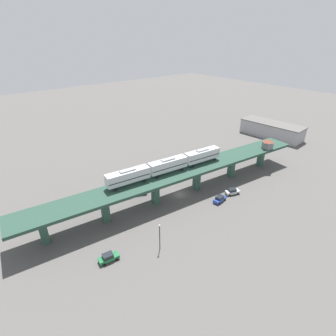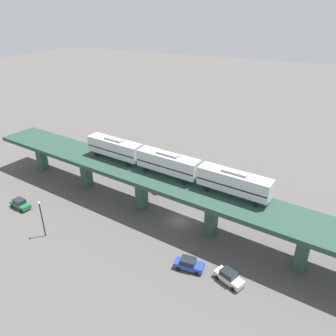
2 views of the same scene
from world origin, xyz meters
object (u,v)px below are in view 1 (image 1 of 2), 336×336
delivery_truck (134,188)px  street_lamp (160,235)px  subway_train (168,165)px  warehouse_building (272,130)px  signal_hut (268,144)px  street_car_green (108,257)px  street_car_silver (232,191)px  street_car_blue (220,199)px

delivery_truck → street_lamp: size_ratio=1.06×
subway_train → warehouse_building: 71.87m
subway_train → signal_hut: size_ratio=10.36×
subway_train → warehouse_building: (-8.14, 71.06, -7.05)m
subway_train → street_car_green: size_ratio=8.06×
street_lamp → warehouse_building: bearing=105.5°
street_car_green → street_lamp: bearing=68.1°
warehouse_building → signal_hut: bearing=-62.9°
signal_hut → street_car_silver: signal_hut is taller
signal_hut → street_lamp: bearing=-82.3°
street_car_green → warehouse_building: bearing=101.4°
signal_hut → warehouse_building: size_ratio=0.12×
delivery_truck → street_car_green: bearing=-45.3°
signal_hut → street_car_blue: bearing=-82.9°
street_car_silver → warehouse_building: size_ratio=0.16×
street_car_blue → street_lamp: (3.69, -25.23, 3.17)m
street_car_green → delivery_truck: size_ratio=0.63×
subway_train → street_lamp: 23.25m
subway_train → warehouse_building: subway_train is taller
subway_train → signal_hut: bearing=77.3°
signal_hut → delivery_truck: size_ratio=0.49×
street_car_silver → delivery_truck: bearing=-130.6°
delivery_truck → subway_train: bearing=43.7°
subway_train → delivery_truck: (-7.50, -7.15, -8.69)m
street_car_green → warehouse_building: warehouse_building is taller
street_car_blue → delivery_truck: delivery_truck is taller
subway_train → signal_hut: 39.28m
street_car_silver → street_car_blue: 6.16m
street_car_blue → street_lamp: bearing=-81.7°
street_lamp → warehouse_building: 90.04m
street_car_blue → delivery_truck: bearing=-139.8°
street_car_green → warehouse_building: size_ratio=0.16×
street_car_green → street_lamp: street_lamp is taller
signal_hut → street_car_green: 65.42m
signal_hut → street_lamp: (7.26, -54.01, -5.61)m
street_car_green → street_car_silver: bearing=89.4°
subway_train → street_lamp: size_ratio=5.37×
subway_train → street_car_silver: subway_train is taller
street_lamp → delivery_truck: bearing=159.9°
street_car_silver → street_lamp: street_lamp is taller
street_car_silver → street_car_green: bearing=-90.6°
street_car_blue → street_lamp: 25.70m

